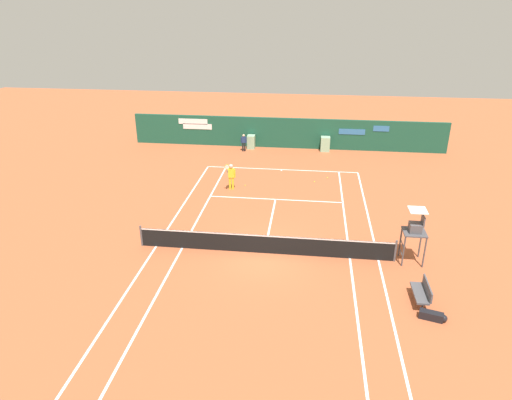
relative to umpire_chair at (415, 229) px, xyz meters
name	(u,v)px	position (x,y,z in m)	size (l,w,h in m)	color
ground_plane	(266,247)	(-6.73, 0.50, -1.66)	(80.00, 80.00, 0.01)	#B25633
tennis_net	(264,244)	(-6.73, -0.07, -1.15)	(12.10, 0.10, 1.07)	#4C4C51
sponsor_back_wall	(287,134)	(-6.71, 16.89, -0.50)	(25.00, 1.02, 2.42)	#194C38
umpire_chair	(415,229)	(0.00, 0.00, 0.00)	(1.00, 1.00, 2.61)	#47474C
player_bench	(423,291)	(-0.16, -3.14, -1.16)	(0.54, 1.47, 0.88)	#38383D
equipment_bag	(434,316)	(0.09, -4.20, -1.51)	(1.02, 0.52, 0.32)	black
player_on_baseline	(231,175)	(-9.64, 7.55, -0.68)	(0.56, 0.75, 1.86)	yellow
ball_kid_centre_post	(244,141)	(-10.01, 15.53, -0.87)	(0.46, 0.21, 1.38)	black
tennis_ball_near_service_line	(245,185)	(-8.86, 8.26, -1.63)	(0.07, 0.07, 0.07)	#CCE033
tennis_ball_mid_court	(314,181)	(-4.42, 9.49, -1.63)	(0.07, 0.07, 0.07)	#CCE033
tennis_ball_by_sideline	(327,178)	(-3.57, 10.31, -1.63)	(0.07, 0.07, 0.07)	#CCE033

